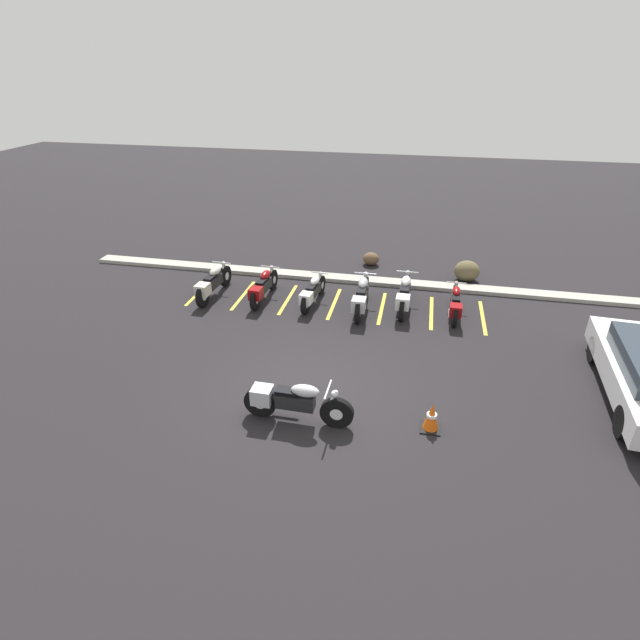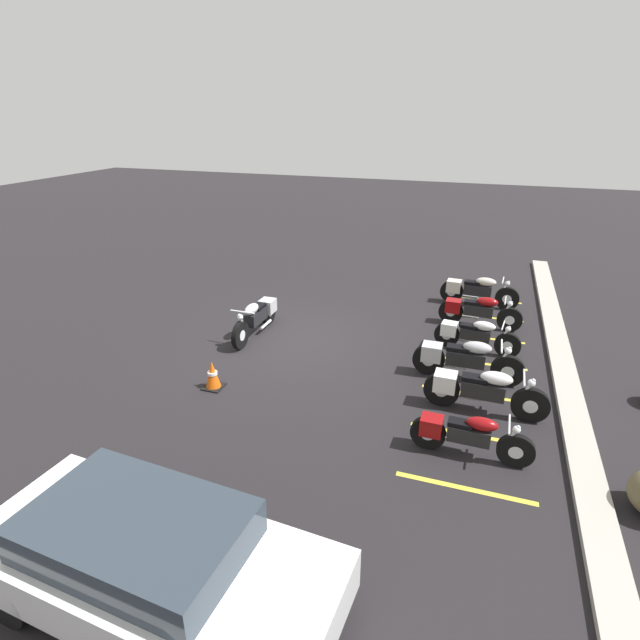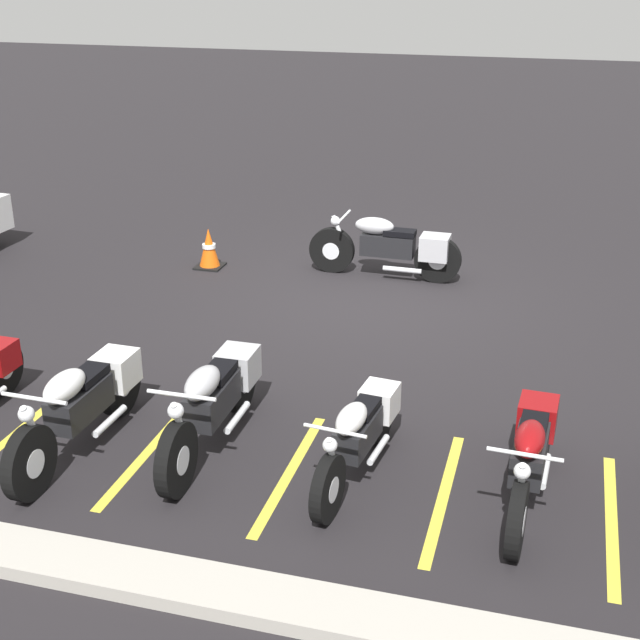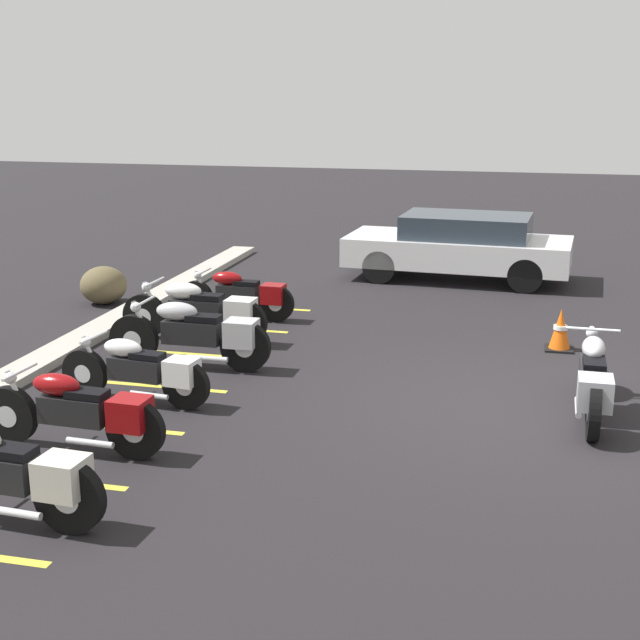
% 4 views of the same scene
% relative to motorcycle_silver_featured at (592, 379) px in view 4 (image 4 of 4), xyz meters
% --- Properties ---
extents(ground, '(60.00, 60.00, 0.00)m').
position_rel_motorcycle_silver_featured_xyz_m(ground, '(0.10, 0.88, -0.47)').
color(ground, black).
extents(motorcycle_silver_featured, '(2.25, 0.63, 0.89)m').
position_rel_motorcycle_silver_featured_xyz_m(motorcycle_silver_featured, '(0.00, 0.00, 0.00)').
color(motorcycle_silver_featured, black).
rests_on(motorcycle_silver_featured, ground).
extents(parked_bike_0, '(0.62, 2.21, 0.87)m').
position_rel_motorcycle_silver_featured_xyz_m(parked_bike_0, '(-3.83, 5.12, -0.01)').
color(parked_bike_0, black).
rests_on(parked_bike_0, ground).
extents(parked_bike_1, '(0.59, 2.12, 0.83)m').
position_rel_motorcycle_silver_featured_xyz_m(parked_bike_1, '(-2.27, 5.22, -0.03)').
color(parked_bike_1, black).
rests_on(parked_bike_1, ground).
extents(parked_bike_2, '(0.59, 1.99, 0.78)m').
position_rel_motorcycle_silver_featured_xyz_m(parked_bike_2, '(-0.76, 5.22, -0.06)').
color(parked_bike_2, black).
rests_on(parked_bike_2, ground).
extents(parked_bike_3, '(0.64, 2.29, 0.90)m').
position_rel_motorcycle_silver_featured_xyz_m(parked_bike_3, '(0.71, 5.08, 0.01)').
color(parked_bike_3, black).
rests_on(parked_bike_3, ground).
extents(parked_bike_4, '(0.64, 2.28, 0.90)m').
position_rel_motorcycle_silver_featured_xyz_m(parked_bike_4, '(1.89, 5.47, 0.00)').
color(parked_bike_4, black).
rests_on(parked_bike_4, ground).
extents(parked_bike_5, '(0.56, 1.98, 0.78)m').
position_rel_motorcycle_silver_featured_xyz_m(parked_bike_5, '(3.31, 5.32, -0.06)').
color(parked_bike_5, black).
rests_on(parked_bike_5, ground).
extents(car_white, '(2.08, 4.41, 1.29)m').
position_rel_motorcycle_silver_featured_xyz_m(car_white, '(7.23, 2.13, 0.21)').
color(car_white, black).
rests_on(car_white, ground).
extents(concrete_curb, '(18.00, 0.50, 0.12)m').
position_rel_motorcycle_silver_featured_xyz_m(concrete_curb, '(0.10, 7.20, -0.41)').
color(concrete_curb, '#A8A399').
rests_on(concrete_curb, ground).
extents(landscape_rock_0, '(0.91, 0.91, 0.66)m').
position_rel_motorcycle_silver_featured_xyz_m(landscape_rock_0, '(3.77, 8.01, -0.14)').
color(landscape_rock_0, brown).
rests_on(landscape_rock_0, ground).
extents(traffic_cone, '(0.40, 0.40, 0.61)m').
position_rel_motorcycle_silver_featured_xyz_m(traffic_cone, '(2.73, 0.29, -0.19)').
color(traffic_cone, black).
rests_on(traffic_cone, ground).
extents(stall_line_1, '(0.10, 2.10, 0.00)m').
position_rel_motorcycle_silver_featured_xyz_m(stall_line_1, '(-2.99, 5.42, -0.47)').
color(stall_line_1, gold).
rests_on(stall_line_1, ground).
extents(stall_line_2, '(0.10, 2.10, 0.00)m').
position_rel_motorcycle_silver_featured_xyz_m(stall_line_2, '(-1.57, 5.42, -0.47)').
color(stall_line_2, gold).
rests_on(stall_line_2, ground).
extents(stall_line_3, '(0.10, 2.10, 0.00)m').
position_rel_motorcycle_silver_featured_xyz_m(stall_line_3, '(-0.14, 5.42, -0.47)').
color(stall_line_3, gold).
rests_on(stall_line_3, ground).
extents(stall_line_4, '(0.10, 2.10, 0.00)m').
position_rel_motorcycle_silver_featured_xyz_m(stall_line_4, '(1.28, 5.42, -0.47)').
color(stall_line_4, gold).
rests_on(stall_line_4, ground).
extents(stall_line_5, '(0.10, 2.10, 0.00)m').
position_rel_motorcycle_silver_featured_xyz_m(stall_line_5, '(2.70, 5.42, -0.47)').
color(stall_line_5, gold).
rests_on(stall_line_5, ground).
extents(stall_line_6, '(0.10, 2.10, 0.00)m').
position_rel_motorcycle_silver_featured_xyz_m(stall_line_6, '(4.12, 5.42, -0.47)').
color(stall_line_6, gold).
rests_on(stall_line_6, ground).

